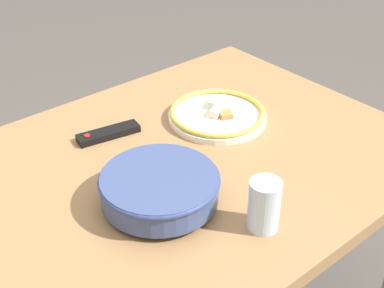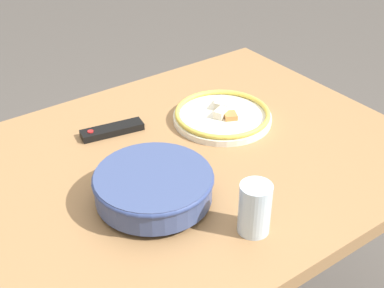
{
  "view_description": "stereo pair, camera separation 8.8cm",
  "coord_description": "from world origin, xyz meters",
  "px_view_note": "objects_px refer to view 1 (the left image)",
  "views": [
    {
      "loc": [
        -0.71,
        -0.89,
        1.5
      ],
      "look_at": [
        0.04,
        -0.01,
        0.75
      ],
      "focal_mm": 50.0,
      "sensor_mm": 36.0,
      "label": 1
    },
    {
      "loc": [
        -0.64,
        -0.95,
        1.5
      ],
      "look_at": [
        0.04,
        -0.01,
        0.75
      ],
      "focal_mm": 50.0,
      "sensor_mm": 36.0,
      "label": 2
    }
  ],
  "objects_px": {
    "noodle_bowl": "(160,187)",
    "drinking_glass": "(264,205)",
    "food_plate": "(217,114)",
    "tv_remote": "(108,133)"
  },
  "relations": [
    {
      "from": "noodle_bowl",
      "to": "drinking_glass",
      "type": "relative_size",
      "value": 2.31
    },
    {
      "from": "noodle_bowl",
      "to": "food_plate",
      "type": "bearing_deg",
      "value": 28.78
    },
    {
      "from": "drinking_glass",
      "to": "tv_remote",
      "type": "bearing_deg",
      "value": 95.77
    },
    {
      "from": "tv_remote",
      "to": "noodle_bowl",
      "type": "bearing_deg",
      "value": 178.86
    },
    {
      "from": "food_plate",
      "to": "tv_remote",
      "type": "xyz_separation_m",
      "value": [
        -0.29,
        0.13,
        -0.01
      ]
    },
    {
      "from": "tv_remote",
      "to": "drinking_glass",
      "type": "bearing_deg",
      "value": -163.49
    },
    {
      "from": "food_plate",
      "to": "tv_remote",
      "type": "height_order",
      "value": "food_plate"
    },
    {
      "from": "food_plate",
      "to": "tv_remote",
      "type": "bearing_deg",
      "value": 156.77
    },
    {
      "from": "tv_remote",
      "to": "food_plate",
      "type": "bearing_deg",
      "value": -102.49
    },
    {
      "from": "tv_remote",
      "to": "drinking_glass",
      "type": "xyz_separation_m",
      "value": [
        0.05,
        -0.54,
        0.05
      ]
    }
  ]
}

